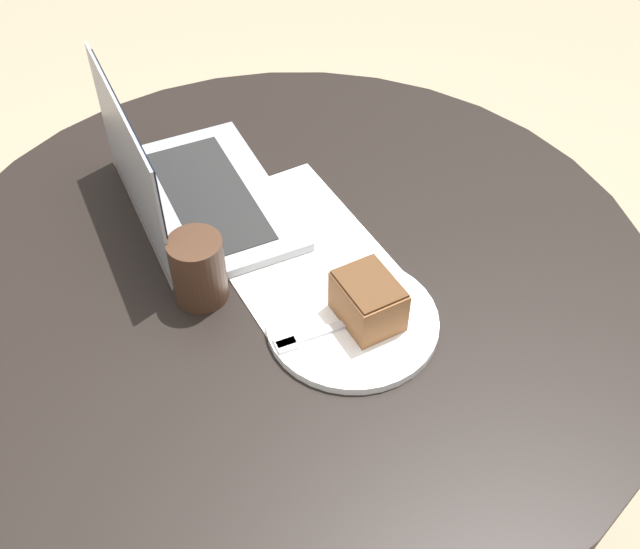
# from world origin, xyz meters

# --- Properties ---
(ground_plane) EXTENTS (12.00, 12.00, 0.00)m
(ground_plane) POSITION_xyz_m (0.00, 0.00, 0.00)
(ground_plane) COLOR gray
(dining_table) EXTENTS (1.08, 1.08, 0.77)m
(dining_table) POSITION_xyz_m (0.00, 0.00, 0.61)
(dining_table) COLOR black
(dining_table) RESTS_ON ground_plane
(paper_document) EXTENTS (0.39, 0.29, 0.00)m
(paper_document) POSITION_xyz_m (-0.03, 0.02, 0.78)
(paper_document) COLOR white
(paper_document) RESTS_ON dining_table
(plate) EXTENTS (0.23, 0.23, 0.01)m
(plate) POSITION_xyz_m (0.13, 0.05, 0.78)
(plate) COLOR white
(plate) RESTS_ON dining_table
(cake_slice) EXTENTS (0.10, 0.09, 0.07)m
(cake_slice) POSITION_xyz_m (0.14, 0.07, 0.82)
(cake_slice) COLOR brown
(cake_slice) RESTS_ON plate
(fork) EXTENTS (0.04, 0.17, 0.00)m
(fork) POSITION_xyz_m (0.14, 0.01, 0.79)
(fork) COLOR silver
(fork) RESTS_ON plate
(coffee_glass) EXTENTS (0.08, 0.08, 0.10)m
(coffee_glass) POSITION_xyz_m (0.02, -0.13, 0.82)
(coffee_glass) COLOR #3D2619
(coffee_glass) RESTS_ON dining_table
(laptop) EXTENTS (0.37, 0.26, 0.22)m
(laptop) POSITION_xyz_m (-0.17, -0.11, 0.81)
(laptop) COLOR gray
(laptop) RESTS_ON dining_table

